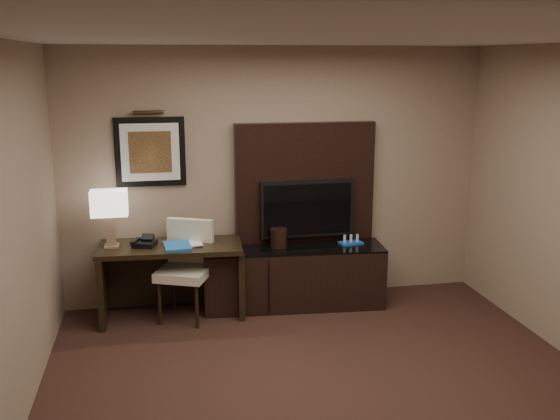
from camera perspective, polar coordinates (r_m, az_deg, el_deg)
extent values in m
cube|color=black|center=(4.83, 5.60, -18.49)|extent=(4.50, 5.00, 0.01)
cube|color=silver|center=(4.10, 6.49, 15.53)|extent=(4.50, 5.00, 0.01)
cube|color=gray|center=(6.64, -0.35, 3.11)|extent=(4.50, 0.01, 2.70)
cube|color=black|center=(6.44, -9.87, -6.40)|extent=(1.45, 0.70, 0.76)
cube|color=black|center=(6.64, 1.27, -6.08)|extent=(1.92, 0.67, 0.65)
cube|color=black|center=(6.66, 2.29, 2.43)|extent=(1.50, 0.12, 1.30)
cube|color=black|center=(6.61, 2.47, 0.14)|extent=(1.00, 0.08, 0.60)
cube|color=black|center=(6.45, -11.78, 5.22)|extent=(0.70, 0.04, 0.70)
cylinder|color=#422B15|center=(6.37, -11.96, 8.73)|extent=(0.04, 0.04, 0.30)
cube|color=#1A5EAE|center=(6.24, -9.38, -3.24)|extent=(0.28, 0.36, 0.02)
imported|color=#BAB592|center=(6.25, -8.61, -2.29)|extent=(0.16, 0.04, 0.21)
cylinder|color=silver|center=(6.39, -6.56, -2.08)|extent=(0.07, 0.07, 0.16)
cylinder|color=black|center=(6.51, -0.13, -2.55)|extent=(0.21, 0.21, 0.20)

